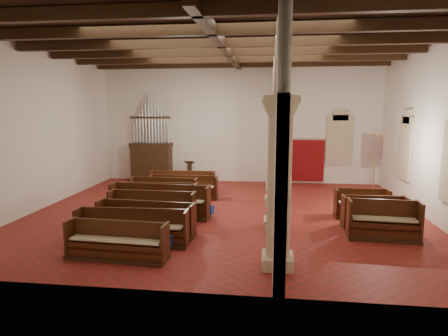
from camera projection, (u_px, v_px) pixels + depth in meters
floor at (225, 213)px, 13.65m from camera, size 14.00×14.00×0.00m
ceiling at (225, 42)px, 12.70m from camera, size 14.00×14.00×0.00m
wall_back at (239, 124)px, 19.05m from camera, size 14.00×0.02×6.00m
wall_front at (189, 149)px, 7.29m from camera, size 14.00×0.02×6.00m
wall_left at (40, 129)px, 14.01m from camera, size 0.02×12.00×6.00m
wall_right at (436, 132)px, 12.34m from camera, size 0.02×12.00×6.00m
ceiling_beams at (225, 48)px, 12.72m from camera, size 13.80×11.80×0.30m
arcade at (277, 115)px, 12.87m from camera, size 0.90×11.90×6.00m
window_right_b at (406, 148)px, 14.92m from camera, size 0.03×1.00×2.20m
window_back at (339, 140)px, 18.57m from camera, size 1.00×0.03×2.20m
pipe_organ at (151, 155)px, 19.36m from camera, size 2.10×0.85×4.40m
lectern at (190, 173)px, 19.25m from camera, size 0.46×0.46×1.13m
dossal_curtain at (308, 161)px, 18.85m from camera, size 1.80×0.07×2.17m
processional_banner at (374, 176)px, 16.35m from camera, size 0.62×0.79×2.72m
hymnal_box_a at (168, 240)px, 10.18m from camera, size 0.36×0.32×0.29m
hymnal_box_b at (159, 224)px, 11.47m from camera, size 0.37×0.31×0.36m
hymnal_box_c at (209, 210)px, 13.16m from camera, size 0.36×0.33×0.29m
tube_heater_a at (109, 249)px, 9.73m from camera, size 0.88×0.45×0.09m
tube_heater_b at (122, 234)px, 10.92m from camera, size 0.99×0.38×0.10m
nave_pew_0 at (117, 247)px, 9.45m from camera, size 2.65×0.79×0.97m
nave_pew_1 at (132, 233)px, 10.48m from camera, size 3.18×0.79×1.01m
nave_pew_2 at (146, 224)px, 11.24m from camera, size 3.02×0.87×1.02m
nave_pew_3 at (152, 212)px, 12.44m from camera, size 2.90×0.76×1.07m
nave_pew_4 at (160, 206)px, 13.13m from camera, size 3.56×0.96×1.15m
nave_pew_5 at (159, 201)px, 13.93m from camera, size 2.82×0.74×1.04m
nave_pew_6 at (164, 195)px, 14.97m from camera, size 2.74×0.76×1.03m
nave_pew_7 at (183, 191)px, 15.81m from camera, size 2.89×0.65×0.97m
nave_pew_8 at (183, 186)px, 16.64m from camera, size 2.88×0.74×1.02m
aisle_pew_0 at (383, 226)px, 10.90m from camera, size 2.05×0.90×1.14m
aisle_pew_1 at (374, 217)px, 11.90m from camera, size 2.01×0.74×1.02m
aisle_pew_2 at (361, 208)px, 13.01m from camera, size 1.81×0.70×1.02m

